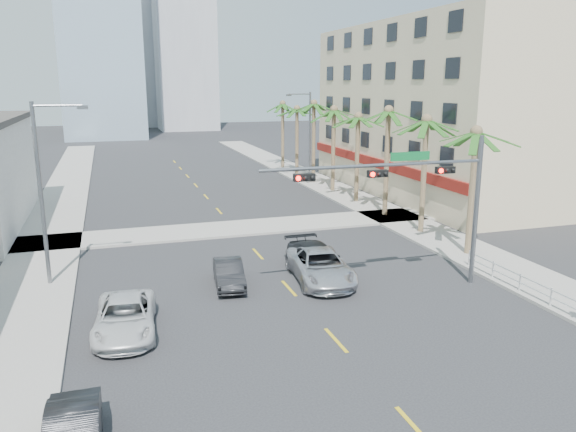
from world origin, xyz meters
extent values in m
plane|color=#262628|center=(0.00, 0.00, 0.00)|extent=(260.00, 260.00, 0.00)
cube|color=gray|center=(12.00, 20.00, 0.07)|extent=(4.00, 120.00, 0.15)
cube|color=gray|center=(-12.00, 20.00, 0.07)|extent=(4.00, 120.00, 0.15)
cube|color=gray|center=(0.00, 22.00, 0.07)|extent=(80.00, 4.00, 0.15)
cube|color=beige|center=(22.00, 30.00, 7.50)|extent=(15.00, 28.00, 15.00)
cube|color=maroon|center=(14.40, 30.00, 3.00)|extent=(0.30, 28.00, 0.80)
cube|color=#99B2C6|center=(-8.00, 95.00, 24.00)|extent=(14.00, 14.00, 48.00)
cube|color=#ADADB2|center=(-3.00, 125.00, 21.00)|extent=(16.00, 16.00, 42.00)
cylinder|color=slate|center=(9.00, 8.00, 3.60)|extent=(0.24, 0.24, 7.20)
cylinder|color=slate|center=(3.50, 8.00, 6.20)|extent=(11.00, 0.16, 0.16)
cube|color=#0C662D|center=(5.20, 8.00, 6.55)|extent=(2.00, 0.05, 0.40)
cube|color=black|center=(7.00, 7.85, 5.85)|extent=(0.95, 0.28, 0.32)
sphere|color=#FF0C05|center=(6.68, 7.69, 5.85)|extent=(0.22, 0.22, 0.22)
cube|color=black|center=(3.50, 7.85, 5.85)|extent=(0.95, 0.28, 0.32)
sphere|color=#FF0C05|center=(3.18, 7.69, 5.85)|extent=(0.22, 0.22, 0.22)
cube|color=black|center=(0.00, 7.85, 5.85)|extent=(0.95, 0.28, 0.32)
sphere|color=#FF0C05|center=(-0.32, 7.69, 5.85)|extent=(0.22, 0.22, 0.22)
cylinder|color=brown|center=(11.60, 12.00, 3.60)|extent=(0.36, 0.36, 7.20)
cylinder|color=brown|center=(11.60, 17.20, 3.78)|extent=(0.36, 0.36, 7.56)
cylinder|color=brown|center=(11.60, 22.40, 3.96)|extent=(0.36, 0.36, 7.92)
cylinder|color=brown|center=(11.60, 27.60, 3.60)|extent=(0.36, 0.36, 7.20)
cylinder|color=brown|center=(11.60, 32.80, 3.78)|extent=(0.36, 0.36, 7.56)
cylinder|color=brown|center=(11.60, 38.00, 3.96)|extent=(0.36, 0.36, 7.92)
cylinder|color=brown|center=(11.60, 43.20, 3.60)|extent=(0.36, 0.36, 7.20)
cylinder|color=brown|center=(11.60, 48.40, 3.78)|extent=(0.36, 0.36, 7.56)
cylinder|color=slate|center=(-11.20, 14.00, 4.50)|extent=(0.20, 0.20, 9.00)
cylinder|color=slate|center=(-10.10, 14.00, 8.80)|extent=(2.20, 0.12, 0.12)
cube|color=slate|center=(-9.00, 14.00, 8.70)|extent=(0.50, 0.25, 0.18)
cylinder|color=slate|center=(11.20, 38.00, 4.50)|extent=(0.20, 0.20, 9.00)
cylinder|color=slate|center=(10.10, 38.00, 8.80)|extent=(2.20, 0.12, 0.12)
cube|color=slate|center=(9.00, 38.00, 8.70)|extent=(0.50, 0.25, 0.18)
cylinder|color=silver|center=(10.30, 6.00, 0.55)|extent=(0.08, 8.00, 0.08)
cylinder|color=silver|center=(10.30, 6.00, 0.90)|extent=(0.08, 8.00, 0.08)
cylinder|color=silver|center=(10.30, 4.00, 0.50)|extent=(0.08, 0.08, 1.00)
cylinder|color=silver|center=(10.30, 6.00, 0.50)|extent=(0.08, 0.08, 1.00)
cylinder|color=silver|center=(10.30, 8.00, 0.50)|extent=(0.08, 0.08, 1.00)
cylinder|color=silver|center=(10.30, 10.00, 0.50)|extent=(0.08, 0.08, 1.00)
imported|color=silver|center=(-7.80, 7.16, 0.70)|extent=(2.77, 5.25, 1.41)
imported|color=black|center=(-2.72, 11.27, 0.64)|extent=(1.79, 4.03, 1.29)
imported|color=silver|center=(1.85, 10.53, 0.79)|extent=(3.20, 5.94, 1.58)
imported|color=black|center=(2.00, 11.53, 0.78)|extent=(2.20, 5.38, 1.56)
camera|label=1|loc=(-7.96, -14.70, 9.80)|focal=35.00mm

